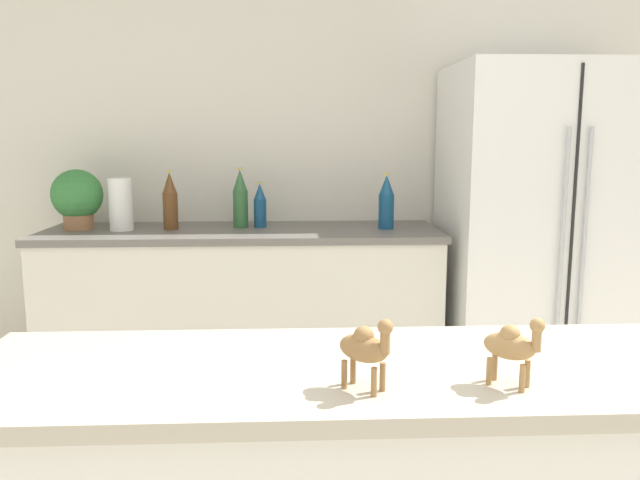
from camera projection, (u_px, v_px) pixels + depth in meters
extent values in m
cube|color=silver|center=(320.00, 160.00, 3.45)|extent=(8.00, 0.06, 2.55)
cube|color=silver|center=(244.00, 321.00, 3.24)|extent=(1.96, 0.60, 0.90)
cube|color=#66605B|center=(242.00, 232.00, 3.17)|extent=(1.99, 0.63, 0.03)
cube|color=white|center=(540.00, 241.00, 3.17)|extent=(0.94, 0.70, 1.75)
cube|color=black|center=(571.00, 254.00, 2.82)|extent=(0.01, 0.01, 1.68)
cylinder|color=#B2B5BA|center=(563.00, 235.00, 2.79)|extent=(0.02, 0.02, 0.96)
cylinder|color=#B2B5BA|center=(584.00, 235.00, 2.80)|extent=(0.02, 0.02, 0.96)
cube|color=#B7AD99|center=(469.00, 371.00, 1.29)|extent=(2.08, 0.51, 0.03)
cylinder|color=#9E6B47|center=(79.00, 221.00, 3.15)|extent=(0.15, 0.15, 0.08)
sphere|color=#387F3D|center=(77.00, 194.00, 3.13)|extent=(0.25, 0.25, 0.25)
cylinder|color=white|center=(121.00, 204.00, 3.10)|extent=(0.12, 0.12, 0.26)
cylinder|color=#2D6033|center=(241.00, 209.00, 3.21)|extent=(0.08, 0.08, 0.19)
cone|color=#2D6033|center=(240.00, 180.00, 3.18)|extent=(0.07, 0.07, 0.11)
cylinder|color=gold|center=(240.00, 168.00, 3.17)|extent=(0.03, 0.03, 0.01)
cylinder|color=navy|center=(260.00, 213.00, 3.22)|extent=(0.06, 0.06, 0.14)
cone|color=navy|center=(260.00, 191.00, 3.20)|extent=(0.06, 0.06, 0.08)
cylinder|color=gold|center=(260.00, 183.00, 3.20)|extent=(0.02, 0.02, 0.01)
cylinder|color=navy|center=(386.00, 211.00, 3.17)|extent=(0.08, 0.08, 0.18)
cone|color=navy|center=(387.00, 185.00, 3.15)|extent=(0.07, 0.07, 0.10)
cylinder|color=gold|center=(387.00, 174.00, 3.14)|extent=(0.03, 0.03, 0.01)
cylinder|color=brown|center=(171.00, 211.00, 3.14)|extent=(0.07, 0.07, 0.18)
cone|color=brown|center=(169.00, 183.00, 3.11)|extent=(0.07, 0.07, 0.10)
cylinder|color=gold|center=(169.00, 171.00, 3.10)|extent=(0.03, 0.03, 0.01)
ellipsoid|color=olive|center=(364.00, 348.00, 1.14)|extent=(0.11, 0.10, 0.05)
sphere|color=olive|center=(364.00, 336.00, 1.13)|extent=(0.04, 0.04, 0.04)
cylinder|color=olive|center=(388.00, 340.00, 1.11)|extent=(0.02, 0.02, 0.05)
sphere|color=olive|center=(388.00, 327.00, 1.10)|extent=(0.03, 0.03, 0.03)
cylinder|color=olive|center=(382.00, 377.00, 1.14)|extent=(0.01, 0.01, 0.05)
cylinder|color=olive|center=(374.00, 382.00, 1.12)|extent=(0.01, 0.01, 0.05)
cylinder|color=olive|center=(353.00, 369.00, 1.18)|extent=(0.01, 0.01, 0.05)
cylinder|color=olive|center=(344.00, 374.00, 1.15)|extent=(0.01, 0.01, 0.05)
ellipsoid|color=#A87F4C|center=(509.00, 346.00, 1.16)|extent=(0.11, 0.10, 0.05)
sphere|color=#A87F4C|center=(510.00, 334.00, 1.15)|extent=(0.04, 0.04, 0.04)
cylinder|color=#A87F4C|center=(537.00, 338.00, 1.12)|extent=(0.02, 0.02, 0.05)
sphere|color=#A87F4C|center=(537.00, 325.00, 1.12)|extent=(0.03, 0.03, 0.03)
cylinder|color=#A87F4C|center=(527.00, 373.00, 1.16)|extent=(0.01, 0.01, 0.05)
cylinder|color=#A87F4C|center=(522.00, 378.00, 1.13)|extent=(0.01, 0.01, 0.05)
cylinder|color=#A87F4C|center=(495.00, 367.00, 1.19)|extent=(0.01, 0.01, 0.05)
cylinder|color=#A87F4C|center=(489.00, 371.00, 1.17)|extent=(0.01, 0.01, 0.05)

